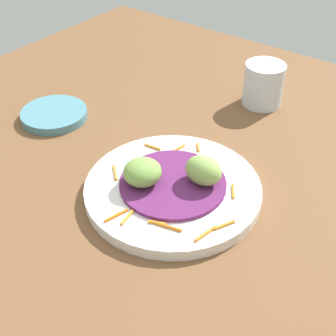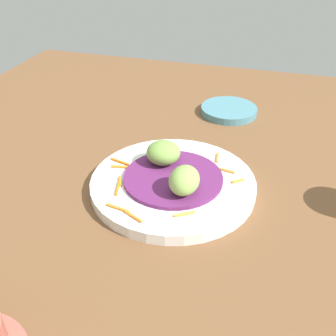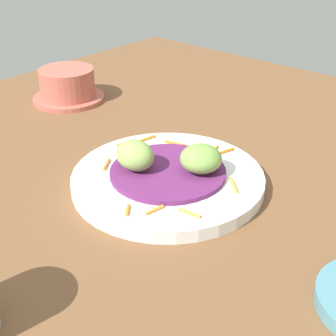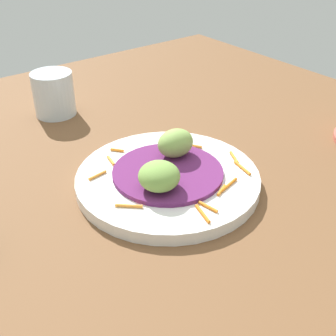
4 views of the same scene
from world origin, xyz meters
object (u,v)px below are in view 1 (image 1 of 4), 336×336
Objects in this scene: main_plate at (173,190)px; side_plate_small at (54,114)px; guac_scoop_center at (203,170)px; guac_scoop_left at (142,172)px; water_glass at (263,84)px.

side_plate_small is (-3.83, -28.63, -0.13)cm from main_plate.
guac_scoop_center reaches higher than side_plate_small.
side_plate_small is (-6.36, -25.32, -3.32)cm from guac_scoop_left.
main_plate is 5.25cm from guac_scoop_left.
guac_scoop_left reaches higher than main_plate.
main_plate is 4.66× the size of guac_scoop_left.
side_plate_small is (-1.30, -31.93, -3.54)cm from guac_scoop_center.
main_plate is 3.23× the size of water_glass.
guac_scoop_left is at bearing -1.83° from water_glass.
guac_scoop_center is 32.15cm from side_plate_small.
guac_scoop_left is 0.69× the size of water_glass.
guac_scoop_left is 26.32cm from side_plate_small.
water_glass is at bearing 135.01° from side_plate_small.
water_glass is (-32.74, 1.04, -0.20)cm from guac_scoop_left.
side_plate_small is at bearing -44.99° from water_glass.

